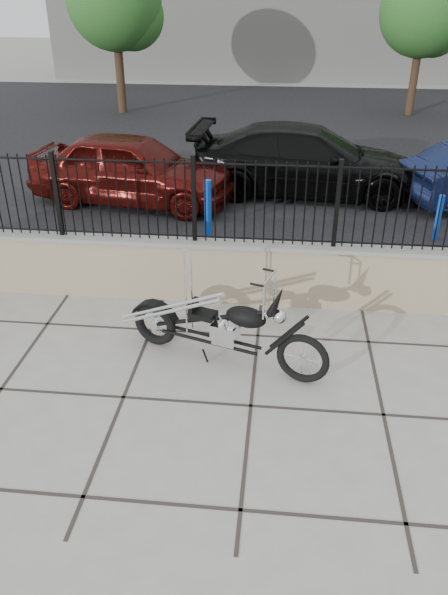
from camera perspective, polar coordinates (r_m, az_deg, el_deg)
ground_plane at (r=6.79m, az=2.65°, el=-10.61°), size 90.00×90.00×0.00m
parking_lot at (r=18.26m, az=5.25°, el=15.13°), size 30.00×30.00×0.00m
retaining_wall at (r=8.64m, az=3.78°, el=2.47°), size 14.00×0.36×0.96m
iron_fence at (r=8.22m, az=4.03°, el=9.23°), size 14.00×0.08×1.20m
chopper_motorcycle at (r=7.10m, az=-0.25°, el=-1.17°), size 2.55×1.22×1.52m
car_red at (r=12.83m, az=-9.01°, el=12.42°), size 4.60×2.38×1.49m
car_black at (r=13.40m, az=8.21°, el=13.19°), size 5.29×2.44×1.50m
bollard_a at (r=10.79m, az=-1.59°, el=8.58°), size 0.16×0.16×1.14m
bollard_b at (r=11.50m, az=20.32°, el=7.36°), size 0.13×0.13×0.87m
tree_right at (r=22.52m, az=19.12°, el=25.40°), size 2.94×2.94×4.96m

